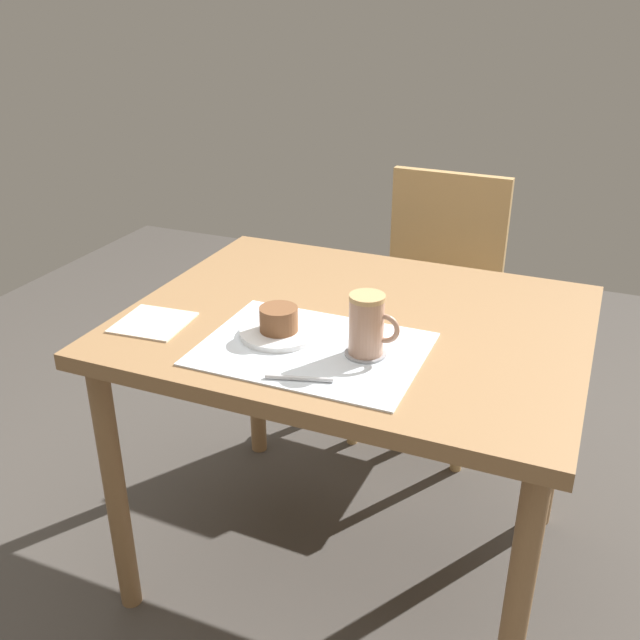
{
  "coord_description": "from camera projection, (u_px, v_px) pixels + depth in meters",
  "views": [
    {
      "loc": [
        0.49,
        -1.37,
        1.4
      ],
      "look_at": [
        -0.03,
        -0.14,
        0.76
      ],
      "focal_mm": 40.0,
      "sensor_mm": 36.0,
      "label": 1
    }
  ],
  "objects": [
    {
      "name": "coffee_coaster",
      "position": [
        366.0,
        353.0,
        1.44
      ],
      "size": [
        0.08,
        0.08,
        0.0
      ],
      "primitive_type": "cylinder",
      "color": "#99999E",
      "rests_on": "placemat"
    },
    {
      "name": "ground_plane",
      "position": [
        350.0,
        560.0,
        1.92
      ],
      "size": [
        4.4,
        4.4,
        0.02
      ],
      "primitive_type": "cube",
      "color": "#47423D"
    },
    {
      "name": "coffee_mug",
      "position": [
        368.0,
        324.0,
        1.41
      ],
      "size": [
        0.1,
        0.07,
        0.13
      ],
      "color": "tan",
      "rests_on": "coffee_coaster"
    },
    {
      "name": "dining_table",
      "position": [
        355.0,
        350.0,
        1.64
      ],
      "size": [
        1.01,
        0.81,
        0.71
      ],
      "color": "#997047",
      "rests_on": "ground_plane"
    },
    {
      "name": "teaspoon",
      "position": [
        301.0,
        379.0,
        1.34
      ],
      "size": [
        0.13,
        0.04,
        0.01
      ],
      "primitive_type": "cylinder",
      "rotation": [
        0.0,
        1.57,
        0.28
      ],
      "color": "silver",
      "rests_on": "placemat"
    },
    {
      "name": "pastry",
      "position": [
        279.0,
        319.0,
        1.5
      ],
      "size": [
        0.08,
        0.08,
        0.05
      ],
      "primitive_type": "cylinder",
      "color": "brown",
      "rests_on": "pastry_plate"
    },
    {
      "name": "pastry_plate",
      "position": [
        279.0,
        333.0,
        1.51
      ],
      "size": [
        0.17,
        0.17,
        0.01
      ],
      "primitive_type": "cylinder",
      "color": "white",
      "rests_on": "placemat"
    },
    {
      "name": "wooden_chair",
      "position": [
        434.0,
        293.0,
        2.32
      ],
      "size": [
        0.43,
        0.43,
        0.85
      ],
      "rotation": [
        0.0,
        0.0,
        3.11
      ],
      "color": "tan",
      "rests_on": "ground_plane"
    },
    {
      "name": "placemat",
      "position": [
        312.0,
        349.0,
        1.46
      ],
      "size": [
        0.45,
        0.34,
        0.0
      ],
      "primitive_type": "cube",
      "color": "white",
      "rests_on": "dining_table"
    },
    {
      "name": "paper_napkin",
      "position": [
        153.0,
        322.0,
        1.58
      ],
      "size": [
        0.16,
        0.16,
        0.0
      ],
      "primitive_type": "cube",
      "rotation": [
        0.0,
        0.0,
        0.08
      ],
      "color": "silver",
      "rests_on": "dining_table"
    }
  ]
}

